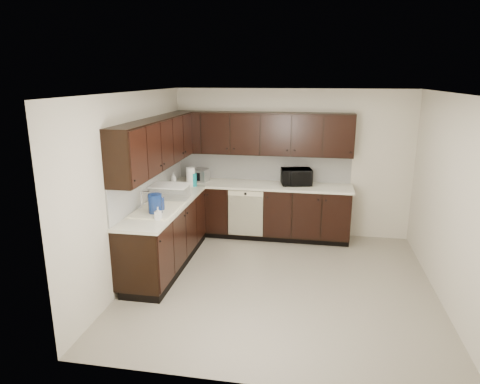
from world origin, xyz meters
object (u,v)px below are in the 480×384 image
Objects in this scene: storage_bin at (170,192)px; sink at (157,215)px; toaster_oven at (198,175)px; microwave at (296,177)px; blue_pitcher at (155,204)px.

sink is at bearing -88.98° from storage_bin.
toaster_oven is 0.65× the size of storage_bin.
sink is 2.51m from microwave.
storage_bin is at bearing -87.23° from toaster_oven.
storage_bin is (-0.01, 0.58, 0.16)m from sink.
sink is at bearing -147.90° from microwave.
microwave is 2.58m from blue_pitcher.
blue_pitcher reaches higher than toaster_oven.
microwave is 1.68m from toaster_oven.
microwave is at bearing 33.33° from storage_bin.
blue_pitcher reaches higher than sink.
blue_pitcher is at bearing -75.28° from sink.
storage_bin is (-1.79, -1.18, -0.03)m from microwave.
microwave is 0.94× the size of storage_bin.
microwave is at bearing 49.42° from blue_pitcher.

